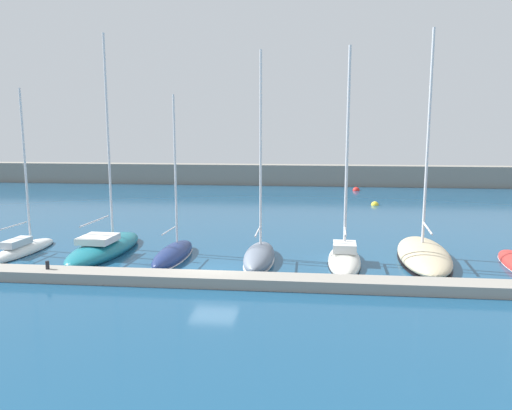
{
  "coord_description": "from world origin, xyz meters",
  "views": [
    {
      "loc": [
        5.1,
        -25.86,
        7.95
      ],
      "look_at": [
        2.0,
        3.43,
        3.26
      ],
      "focal_mm": 34.54,
      "sensor_mm": 36.0,
      "label": 1
    }
  ],
  "objects": [
    {
      "name": "mooring_buoy_red",
      "position": [
        11.19,
        36.68,
        0.0
      ],
      "size": [
        0.89,
        0.89,
        0.89
      ],
      "primitive_type": "sphere",
      "color": "red",
      "rests_on": "ground_plane"
    },
    {
      "name": "breakwater_seawall",
      "position": [
        0.0,
        42.0,
        1.4
      ],
      "size": [
        108.0,
        2.52,
        2.79
      ],
      "primitive_type": "cube",
      "color": "gray",
      "rests_on": "ground_plane"
    },
    {
      "name": "sailboat_teal_third",
      "position": [
        -7.71,
        3.4,
        0.39
      ],
      "size": [
        3.26,
        8.62,
        14.04
      ],
      "rotation": [
        0.0,
        0.0,
        1.51
      ],
      "color": "#19707F",
      "rests_on": "ground_plane"
    },
    {
      "name": "mooring_buoy_yellow",
      "position": [
        11.99,
        24.99,
        0.0
      ],
      "size": [
        0.78,
        0.78,
        0.78
      ],
      "primitive_type": "sphere",
      "color": "yellow",
      "rests_on": "ground_plane"
    },
    {
      "name": "dock_pier",
      "position": [
        0.0,
        -2.15,
        0.28
      ],
      "size": [
        42.45,
        1.48,
        0.55
      ],
      "primitive_type": "cube",
      "color": "gray",
      "rests_on": "ground_plane"
    },
    {
      "name": "ground_plane",
      "position": [
        0.0,
        0.0,
        0.0
      ],
      "size": [
        120.0,
        120.0,
        0.0
      ],
      "primitive_type": "plane",
      "color": "navy"
    },
    {
      "name": "sailboat_sand_seventh",
      "position": [
        12.1,
        3.73,
        0.39
      ],
      "size": [
        3.77,
        9.19,
        13.84
      ],
      "rotation": [
        0.0,
        0.0,
        1.48
      ],
      "color": "beige",
      "rests_on": "ground_plane"
    },
    {
      "name": "sailboat_slate_fifth",
      "position": [
        2.29,
        2.47,
        0.38
      ],
      "size": [
        1.79,
        6.08,
        12.64
      ],
      "rotation": [
        0.0,
        0.0,
        1.57
      ],
      "color": "slate",
      "rests_on": "ground_plane"
    },
    {
      "name": "sailboat_white_second",
      "position": [
        -12.87,
        2.88,
        0.26
      ],
      "size": [
        1.99,
        6.2,
        10.69
      ],
      "rotation": [
        0.0,
        0.0,
        1.49
      ],
      "color": "white",
      "rests_on": "ground_plane"
    },
    {
      "name": "dock_bollard",
      "position": [
        -8.44,
        -2.15,
        0.77
      ],
      "size": [
        0.2,
        0.2,
        0.44
      ],
      "primitive_type": "cylinder",
      "color": "black",
      "rests_on": "dock_pier"
    },
    {
      "name": "sailboat_ivory_sixth",
      "position": [
        7.31,
        2.53,
        0.35
      ],
      "size": [
        2.24,
        6.45,
        12.85
      ],
      "rotation": [
        0.0,
        0.0,
        1.52
      ],
      "color": "silver",
      "rests_on": "ground_plane"
    },
    {
      "name": "sailboat_navy_fourth",
      "position": [
        -2.98,
        2.5,
        0.31
      ],
      "size": [
        1.92,
        6.19,
        10.18
      ],
      "rotation": [
        0.0,
        0.0,
        1.52
      ],
      "color": "navy",
      "rests_on": "ground_plane"
    }
  ]
}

